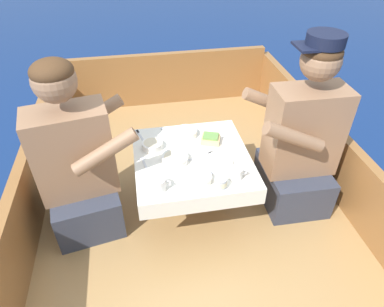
{
  "coord_description": "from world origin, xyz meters",
  "views": [
    {
      "loc": [
        -0.28,
        -1.43,
        1.84
      ],
      "look_at": [
        0.0,
        0.09,
        0.66
      ],
      "focal_mm": 32.0,
      "sensor_mm": 36.0,
      "label": 1
    }
  ],
  "objects_px": {
    "sandwich": "(211,139)",
    "tin_can": "(221,183)",
    "person_starboard": "(300,144)",
    "coffee_cup_starboard": "(236,173)",
    "coffee_cup_port": "(159,184)",
    "person_port": "(78,166)"
  },
  "relations": [
    {
      "from": "person_port",
      "to": "tin_can",
      "type": "distance_m",
      "value": 0.77
    },
    {
      "from": "person_starboard",
      "to": "coffee_cup_starboard",
      "type": "distance_m",
      "value": 0.47
    },
    {
      "from": "sandwich",
      "to": "coffee_cup_port",
      "type": "distance_m",
      "value": 0.49
    },
    {
      "from": "sandwich",
      "to": "coffee_cup_port",
      "type": "bearing_deg",
      "value": -134.52
    },
    {
      "from": "person_port",
      "to": "coffee_cup_port",
      "type": "bearing_deg",
      "value": -39.8
    },
    {
      "from": "person_port",
      "to": "sandwich",
      "type": "distance_m",
      "value": 0.77
    },
    {
      "from": "person_port",
      "to": "coffee_cup_port",
      "type": "distance_m",
      "value": 0.48
    },
    {
      "from": "person_port",
      "to": "coffee_cup_starboard",
      "type": "bearing_deg",
      "value": -25.16
    },
    {
      "from": "person_starboard",
      "to": "coffee_cup_starboard",
      "type": "relative_size",
      "value": 11.12
    },
    {
      "from": "person_port",
      "to": "tin_can",
      "type": "bearing_deg",
      "value": -30.59
    },
    {
      "from": "tin_can",
      "to": "person_port",
      "type": "bearing_deg",
      "value": 159.52
    },
    {
      "from": "coffee_cup_starboard",
      "to": "tin_can",
      "type": "xyz_separation_m",
      "value": [
        -0.1,
        -0.05,
        -0.01
      ]
    },
    {
      "from": "person_port",
      "to": "person_starboard",
      "type": "xyz_separation_m",
      "value": [
        1.25,
        -0.05,
        0.02
      ]
    },
    {
      "from": "person_port",
      "to": "tin_can",
      "type": "xyz_separation_m",
      "value": [
        0.72,
        -0.27,
        0.0
      ]
    },
    {
      "from": "coffee_cup_port",
      "to": "tin_can",
      "type": "relative_size",
      "value": 1.42
    },
    {
      "from": "coffee_cup_port",
      "to": "coffee_cup_starboard",
      "type": "bearing_deg",
      "value": 2.47
    },
    {
      "from": "person_starboard",
      "to": "sandwich",
      "type": "bearing_deg",
      "value": -16.14
    },
    {
      "from": "coffee_cup_port",
      "to": "coffee_cup_starboard",
      "type": "height_order",
      "value": "coffee_cup_port"
    },
    {
      "from": "person_starboard",
      "to": "coffee_cup_port",
      "type": "relative_size",
      "value": 11.18
    },
    {
      "from": "sandwich",
      "to": "coffee_cup_starboard",
      "type": "xyz_separation_m",
      "value": [
        0.06,
        -0.33,
        0.0
      ]
    },
    {
      "from": "sandwich",
      "to": "coffee_cup_port",
      "type": "height_order",
      "value": "coffee_cup_port"
    },
    {
      "from": "sandwich",
      "to": "tin_can",
      "type": "distance_m",
      "value": 0.38
    }
  ]
}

